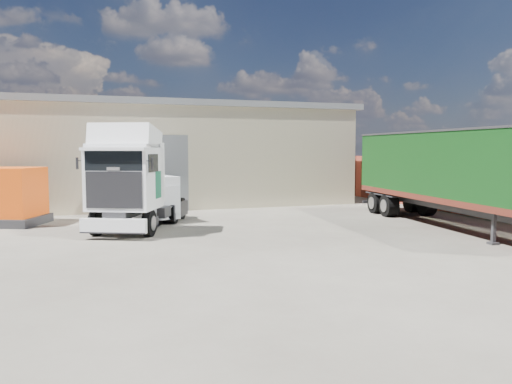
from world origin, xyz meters
name	(u,v)px	position (x,y,z in m)	size (l,w,h in m)	color
ground	(254,251)	(0.00, 0.00, 0.00)	(120.00, 120.00, 0.00)	#2A2722
warehouse	(59,154)	(-6.00, 16.00, 2.66)	(30.60, 12.60, 5.42)	#BFB593
brick_boundary_wall	(444,185)	(11.50, 6.00, 1.25)	(0.35, 26.00, 2.50)	maroon
tractor_unit	(132,187)	(-3.03, 4.74, 1.61)	(4.27, 5.97, 3.83)	black
box_trailer	(450,168)	(8.51, 2.02, 2.22)	(3.41, 11.13, 3.64)	#2D2D30
panel_van	(139,197)	(-2.52, 7.68, 0.97)	(2.94, 4.89, 1.87)	black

